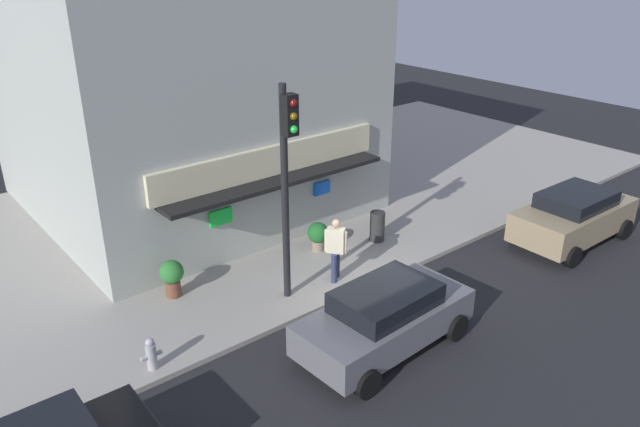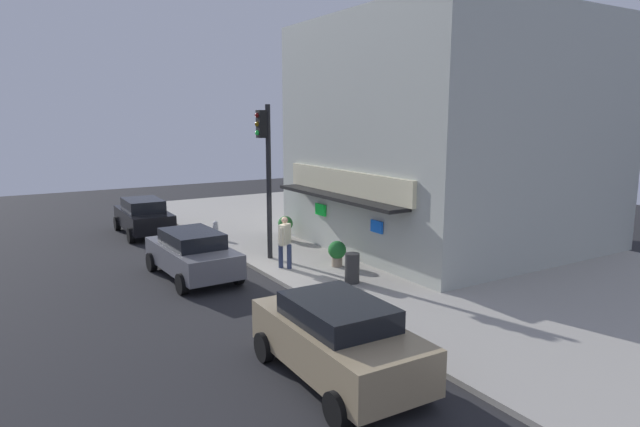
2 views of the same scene
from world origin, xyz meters
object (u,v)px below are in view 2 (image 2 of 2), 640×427
(traffic_light, at_px, (266,162))
(potted_plant_by_window, at_px, (285,226))
(parked_car_tan, at_px, (338,338))
(parked_car_black, at_px, (144,216))
(trash_can, at_px, (352,268))
(potted_plant_by_doorway, at_px, (337,252))
(fire_hydrant, at_px, (216,230))
(parked_car_grey, at_px, (192,253))
(pedestrian, at_px, (285,240))

(traffic_light, distance_m, potted_plant_by_window, 4.18)
(parked_car_tan, distance_m, parked_car_black, 15.92)
(trash_can, distance_m, potted_plant_by_doorway, 1.92)
(fire_hydrant, bearing_deg, parked_car_black, -144.94)
(trash_can, height_order, parked_car_grey, parked_car_grey)
(pedestrian, xyz_separation_m, parked_car_black, (-8.62, -2.58, -0.29))
(parked_car_tan, xyz_separation_m, parked_car_black, (-15.91, 0.08, -0.04))
(parked_car_black, bearing_deg, potted_plant_by_window, 43.44)
(fire_hydrant, height_order, trash_can, trash_can)
(traffic_light, height_order, parked_car_grey, traffic_light)
(pedestrian, height_order, parked_car_tan, pedestrian)
(trash_can, height_order, parked_car_black, parked_car_black)
(fire_hydrant, distance_m, parked_car_grey, 5.13)
(fire_hydrant, xyz_separation_m, potted_plant_by_window, (1.73, 2.40, 0.23))
(pedestrian, relative_size, potted_plant_by_doorway, 2.00)
(potted_plant_by_window, relative_size, parked_car_tan, 0.24)
(traffic_light, height_order, parked_car_tan, traffic_light)
(parked_car_tan, bearing_deg, potted_plant_by_window, 157.13)
(traffic_light, relative_size, potted_plant_by_doorway, 6.19)
(trash_can, bearing_deg, potted_plant_by_window, 170.90)
(parked_car_grey, bearing_deg, potted_plant_by_doorway, 68.92)
(potted_plant_by_window, bearing_deg, fire_hydrant, -125.72)
(fire_hydrant, distance_m, potted_plant_by_doorway, 6.54)
(pedestrian, height_order, potted_plant_by_window, pedestrian)
(parked_car_grey, bearing_deg, parked_car_black, 177.83)
(potted_plant_by_window, height_order, parked_car_black, parked_car_black)
(trash_can, distance_m, potted_plant_by_window, 6.39)
(potted_plant_by_doorway, relative_size, potted_plant_by_window, 0.88)
(fire_hydrant, height_order, parked_car_black, parked_car_black)
(parked_car_grey, height_order, parked_car_black, parked_car_black)
(potted_plant_by_window, distance_m, parked_car_grey, 5.60)
(potted_plant_by_doorway, relative_size, parked_car_tan, 0.21)
(fire_hydrant, bearing_deg, potted_plant_by_window, 54.28)
(pedestrian, xyz_separation_m, parked_car_tan, (7.30, -2.66, -0.26))
(pedestrian, relative_size, potted_plant_by_window, 1.76)
(traffic_light, height_order, potted_plant_by_window, traffic_light)
(pedestrian, xyz_separation_m, potted_plant_by_window, (-3.77, 2.01, -0.39))
(trash_can, relative_size, potted_plant_by_doorway, 1.05)
(traffic_light, height_order, potted_plant_by_doorway, traffic_light)
(traffic_light, xyz_separation_m, parked_car_tan, (8.79, -2.73, -2.77))
(parked_car_black, bearing_deg, potted_plant_by_doorway, 24.28)
(trash_can, relative_size, parked_car_grey, 0.22)
(traffic_light, relative_size, parked_car_tan, 1.30)
(parked_car_grey, bearing_deg, traffic_light, 99.25)
(fire_hydrant, relative_size, trash_can, 0.81)
(parked_car_grey, height_order, parked_car_tan, parked_car_tan)
(potted_plant_by_doorway, bearing_deg, fire_hydrant, -161.98)
(parked_car_grey, distance_m, parked_car_tan, 8.31)
(potted_plant_by_window, xyz_separation_m, parked_car_tan, (11.07, -4.67, 0.13))
(parked_car_tan, bearing_deg, potted_plant_by_doorway, 146.86)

